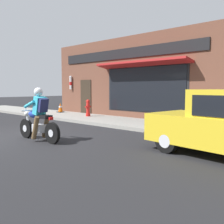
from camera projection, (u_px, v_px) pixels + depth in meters
The scene contains 6 objects.
ground_plane at pixel (13, 136), 8.74m from camera, with size 80.00×80.00×0.00m, color black.
sidewalk_curb at pixel (73, 116), 14.33m from camera, with size 2.60×22.00×0.14m, color gray.
storefront_building at pixel (127, 79), 13.51m from camera, with size 1.25×10.52×4.20m.
motorcycle_with_rider at pixel (39, 119), 7.95m from camera, with size 0.56×2.02×1.62m.
fire_hydrant at pixel (88, 108), 13.74m from camera, with size 0.36×0.24×0.88m.
traffic_cone at pixel (60, 108), 16.05m from camera, with size 0.36×0.36×0.60m.
Camera 1 is at (-4.04, -8.31, 1.59)m, focal length 42.00 mm.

